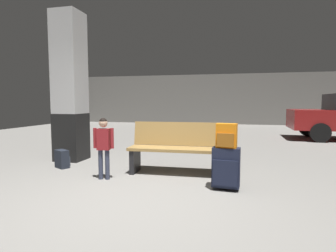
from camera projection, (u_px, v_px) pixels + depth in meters
The scene contains 8 objects.
ground_plane at pixel (185, 151), 7.29m from camera, with size 18.00×18.00×0.10m, color gray.
garage_back_wall at pixel (213, 99), 15.75m from camera, with size 18.00×0.12×2.80m, color slate.
structural_pillar at pixel (70, 88), 5.87m from camera, with size 0.57×0.57×3.11m.
bench at pixel (176, 148), 4.82m from camera, with size 1.61×0.57×0.89m.
suitcase at pixel (226, 168), 3.92m from camera, with size 0.40×0.26×0.60m.
backpack_bright at pixel (226, 136), 3.88m from camera, with size 0.30×0.22×0.34m.
child at pixel (103, 142), 4.44m from camera, with size 0.33×0.19×0.99m.
backpack_dark_floor at pixel (62, 159), 5.26m from camera, with size 0.32×0.29×0.34m.
Camera 1 is at (1.24, -3.12, 1.24)m, focal length 29.72 mm.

